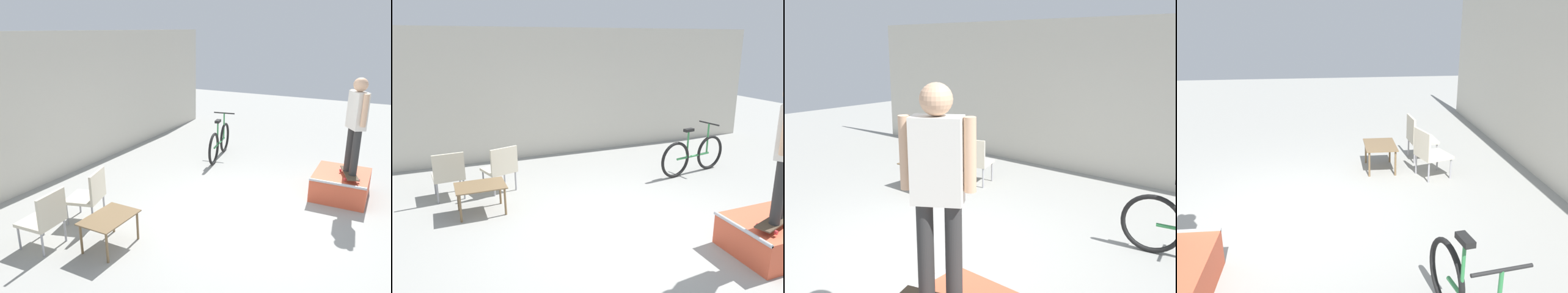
{
  "view_description": "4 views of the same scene",
  "coord_description": "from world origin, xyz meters",
  "views": [
    {
      "loc": [
        -5.49,
        -1.9,
        3.06
      ],
      "look_at": [
        0.04,
        1.04,
        1.09
      ],
      "focal_mm": 35.0,
      "sensor_mm": 36.0,
      "label": 1
    },
    {
      "loc": [
        -2.35,
        -4.46,
        2.74
      ],
      "look_at": [
        -0.14,
        0.87,
        1.11
      ],
      "focal_mm": 35.0,
      "sensor_mm": 36.0,
      "label": 2
    },
    {
      "loc": [
        3.7,
        -3.48,
        2.52
      ],
      "look_at": [
        -0.02,
        0.93,
        1.15
      ],
      "focal_mm": 40.0,
      "sensor_mm": 36.0,
      "label": 3
    },
    {
      "loc": [
        5.71,
        0.54,
        2.95
      ],
      "look_at": [
        0.29,
        1.12,
        1.13
      ],
      "focal_mm": 40.0,
      "sensor_mm": 36.0,
      "label": 4
    }
  ],
  "objects": [
    {
      "name": "coffee_table",
      "position": [
        -1.76,
        1.48,
        0.41
      ],
      "size": [
        0.79,
        0.56,
        0.48
      ],
      "color": "brown",
      "rests_on": "ground_plane"
    },
    {
      "name": "patio_chair_right",
      "position": [
        -1.28,
        2.28,
        0.48
      ],
      "size": [
        0.65,
        0.65,
        0.87
      ],
      "rotation": [
        0.0,
        0.0,
        3.45
      ],
      "color": "#99999E",
      "rests_on": "ground_plane"
    },
    {
      "name": "skate_ramp_box",
      "position": [
        1.66,
        -1.21,
        0.23
      ],
      "size": [
        1.17,
        0.96,
        0.47
      ],
      "color": "#DB5638",
      "rests_on": "ground_plane"
    },
    {
      "name": "patio_chair_left",
      "position": [
        -2.19,
        2.28,
        0.48
      ],
      "size": [
        0.56,
        0.56,
        0.87
      ],
      "rotation": [
        0.0,
        0.0,
        3.21
      ],
      "color": "#99999E",
      "rests_on": "ground_plane"
    },
    {
      "name": "bicycle",
      "position": [
        2.62,
        1.74,
        0.4
      ],
      "size": [
        1.75,
        0.52,
        1.04
      ],
      "rotation": [
        0.0,
        0.0,
        0.16
      ],
      "color": "black",
      "rests_on": "ground_plane"
    },
    {
      "name": "skateboard_on_ramp",
      "position": [
        1.5,
        -1.35,
        0.53
      ],
      "size": [
        0.76,
        0.41,
        0.07
      ],
      "rotation": [
        0.0,
        0.0,
        0.3
      ],
      "color": "#473828",
      "rests_on": "skate_ramp_box"
    },
    {
      "name": "house_wall_back",
      "position": [
        0.0,
        4.22,
        1.5
      ],
      "size": [
        12.0,
        0.06,
        3.0
      ],
      "color": "beige",
      "rests_on": "ground_plane"
    },
    {
      "name": "ground_plane",
      "position": [
        0.0,
        0.0,
        0.0
      ],
      "size": [
        24.0,
        24.0,
        0.0
      ],
      "primitive_type": "plane",
      "color": "gray"
    }
  ]
}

